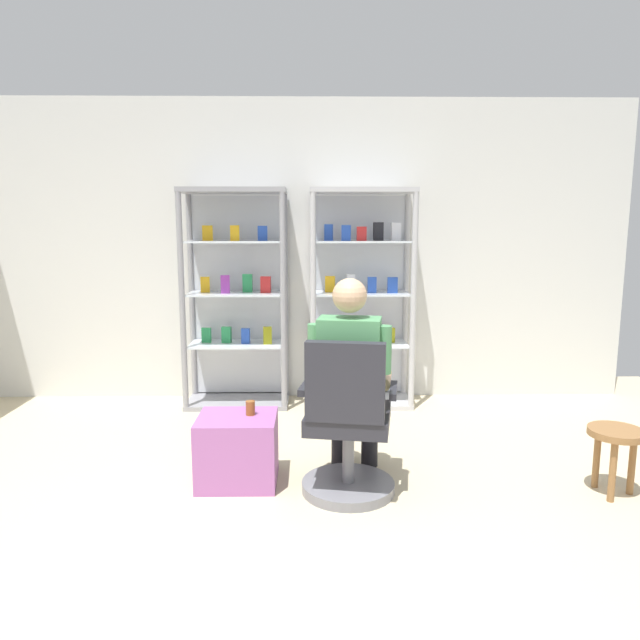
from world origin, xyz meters
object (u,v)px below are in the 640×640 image
at_px(seated_shopkeeper, 351,372).
at_px(storage_crate, 238,449).
at_px(display_cabinet_left, 237,297).
at_px(tea_glass, 250,408).
at_px(display_cabinet_right, 361,296).
at_px(office_chair, 348,432).
at_px(wooden_stool, 616,442).

xyz_separation_m(seated_shopkeeper, storage_crate, (-0.70, 0.03, -0.50)).
height_order(display_cabinet_left, tea_glass, display_cabinet_left).
height_order(display_cabinet_right, office_chair, display_cabinet_right).
bearing_deg(office_chair, display_cabinet_left, 114.91).
xyz_separation_m(display_cabinet_right, seated_shopkeeper, (-0.20, -1.71, -0.25)).
bearing_deg(wooden_stool, seated_shopkeeper, 173.79).
distance_m(display_cabinet_left, seated_shopkeeper, 1.95).
height_order(office_chair, wooden_stool, office_chair).
relative_size(display_cabinet_left, tea_glass, 21.49).
relative_size(office_chair, wooden_stool, 2.37).
relative_size(tea_glass, wooden_stool, 0.22).
height_order(display_cabinet_right, wooden_stool, display_cabinet_right).
bearing_deg(display_cabinet_left, seated_shopkeeper, -62.34).
bearing_deg(storage_crate, display_cabinet_right, 61.85).
bearing_deg(storage_crate, seated_shopkeeper, -2.49).
bearing_deg(tea_glass, display_cabinet_right, 63.59).
height_order(office_chair, storage_crate, office_chair).
height_order(display_cabinet_right, storage_crate, display_cabinet_right).
height_order(display_cabinet_left, office_chair, display_cabinet_left).
bearing_deg(seated_shopkeeper, display_cabinet_right, 83.27).
distance_m(display_cabinet_left, display_cabinet_right, 1.10).
bearing_deg(wooden_stool, display_cabinet_left, 142.50).
relative_size(display_cabinet_right, wooden_stool, 4.70).
bearing_deg(office_chair, storage_crate, 164.07).
xyz_separation_m(office_chair, wooden_stool, (1.58, -0.01, -0.07)).
bearing_deg(display_cabinet_right, office_chair, -96.99).
height_order(display_cabinet_left, display_cabinet_right, same).
bearing_deg(display_cabinet_right, wooden_stool, -54.28).
distance_m(storage_crate, wooden_stool, 2.26).
bearing_deg(display_cabinet_left, display_cabinet_right, -0.03).
xyz_separation_m(display_cabinet_left, tea_glass, (0.28, -1.65, -0.49)).
distance_m(seated_shopkeeper, storage_crate, 0.86).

